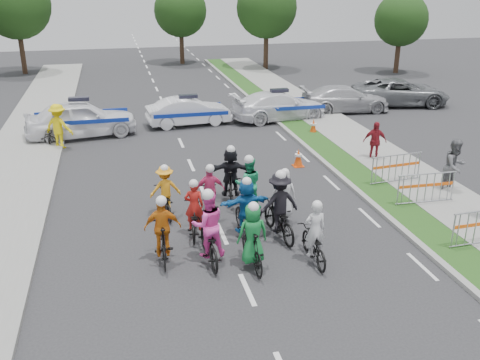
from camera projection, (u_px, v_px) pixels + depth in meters
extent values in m
plane|color=#28282B|center=(247.00, 290.00, 12.62)|extent=(90.00, 90.00, 0.00)
cube|color=gray|center=(356.00, 190.00, 18.23)|extent=(0.20, 60.00, 0.12)
cube|color=#1E4817|center=(375.00, 189.00, 18.38)|extent=(1.20, 60.00, 0.11)
cube|color=gray|center=(422.00, 184.00, 18.77)|extent=(2.40, 60.00, 0.13)
imported|color=black|center=(313.00, 245.00, 13.74)|extent=(0.63, 1.72, 0.90)
imported|color=silver|center=(315.00, 229.00, 13.52)|extent=(0.55, 0.37, 1.50)
sphere|color=white|center=(317.00, 205.00, 13.23)|extent=(0.26, 0.26, 0.26)
imported|color=black|center=(252.00, 248.00, 13.43)|extent=(0.56, 1.76, 1.05)
imported|color=#167C35|center=(253.00, 233.00, 13.23)|extent=(0.79, 0.53, 1.58)
sphere|color=white|center=(253.00, 207.00, 12.91)|extent=(0.27, 0.27, 0.27)
imported|color=black|center=(208.00, 242.00, 13.74)|extent=(0.75, 2.01, 1.05)
imported|color=#FF46B8|center=(208.00, 224.00, 13.51)|extent=(0.87, 0.68, 1.74)
sphere|color=white|center=(208.00, 195.00, 13.16)|extent=(0.30, 0.30, 0.30)
imported|color=black|center=(163.00, 242.00, 13.74)|extent=(0.61, 1.79, 1.06)
imported|color=orange|center=(163.00, 227.00, 13.53)|extent=(0.96, 0.45, 1.59)
sphere|color=white|center=(161.00, 201.00, 13.21)|extent=(0.28, 0.28, 0.28)
imported|color=black|center=(278.00, 219.00, 15.00)|extent=(0.93, 2.07, 1.05)
imported|color=black|center=(279.00, 203.00, 14.77)|extent=(1.20, 0.78, 1.75)
sphere|color=white|center=(281.00, 175.00, 14.42)|extent=(0.30, 0.30, 0.30)
imported|color=black|center=(246.00, 219.00, 15.05)|extent=(0.67, 1.77, 1.04)
imported|color=#1762AE|center=(246.00, 205.00, 14.85)|extent=(1.48, 0.61, 1.56)
sphere|color=white|center=(247.00, 182.00, 14.54)|extent=(0.27, 0.27, 0.27)
imported|color=black|center=(194.00, 220.00, 15.13)|extent=(0.90, 1.77, 0.89)
imported|color=red|center=(194.00, 206.00, 14.92)|extent=(0.60, 0.45, 1.48)
sphere|color=white|center=(194.00, 184.00, 14.62)|extent=(0.26, 0.26, 0.26)
imported|color=black|center=(283.00, 206.00, 15.98)|extent=(0.77, 1.68, 0.98)
imported|color=silver|center=(284.00, 193.00, 15.78)|extent=(0.79, 0.60, 1.46)
sphere|color=white|center=(285.00, 173.00, 15.50)|extent=(0.25, 0.25, 0.25)
imported|color=black|center=(248.00, 199.00, 16.44)|extent=(0.93, 1.99, 1.00)
imported|color=#1DA165|center=(248.00, 184.00, 16.20)|extent=(0.89, 0.74, 1.67)
sphere|color=white|center=(249.00, 160.00, 15.87)|extent=(0.29, 0.29, 0.29)
imported|color=black|center=(210.00, 203.00, 16.15)|extent=(0.53, 1.70, 1.01)
imported|color=#E33F7F|center=(210.00, 190.00, 15.95)|extent=(0.90, 0.40, 1.52)
sphere|color=white|center=(210.00, 169.00, 15.65)|extent=(0.26, 0.26, 0.26)
imported|color=black|center=(166.00, 202.00, 16.36)|extent=(0.67, 1.69, 0.87)
imported|color=#FFA31A|center=(165.00, 189.00, 16.14)|extent=(0.97, 0.59, 1.45)
sphere|color=white|center=(164.00, 169.00, 15.86)|extent=(0.25, 0.25, 0.25)
imported|color=black|center=(230.00, 184.00, 17.49)|extent=(0.85, 1.86, 1.08)
imported|color=black|center=(231.00, 171.00, 17.28)|extent=(1.57, 0.76, 1.62)
sphere|color=white|center=(231.00, 150.00, 16.96)|extent=(0.28, 0.28, 0.28)
imported|color=white|center=(81.00, 119.00, 24.14)|extent=(5.16, 2.78, 1.67)
imported|color=white|center=(189.00, 111.00, 26.07)|extent=(4.19, 1.80, 1.34)
imported|color=white|center=(279.00, 106.00, 27.02)|extent=(5.11, 2.59, 1.42)
imported|color=#B4B3B9|center=(345.00, 99.00, 28.60)|extent=(4.87, 2.26, 1.38)
imported|color=slate|center=(400.00, 92.00, 30.01)|extent=(5.72, 3.52, 1.48)
imported|color=#56575B|center=(455.00, 166.00, 17.89)|extent=(1.07, 0.93, 1.88)
imported|color=maroon|center=(375.00, 141.00, 21.02)|extent=(0.99, 0.58, 1.59)
imported|color=yellow|center=(59.00, 126.00, 22.50)|extent=(1.42, 1.22, 1.91)
cube|color=#F24C0C|center=(298.00, 166.00, 20.69)|extent=(0.40, 0.40, 0.03)
cone|color=#F24C0C|center=(298.00, 158.00, 20.57)|extent=(0.36, 0.36, 0.70)
cylinder|color=silver|center=(298.00, 155.00, 20.53)|extent=(0.29, 0.29, 0.08)
cube|color=#F24C0C|center=(313.00, 133.00, 24.85)|extent=(0.40, 0.40, 0.03)
cone|color=#F24C0C|center=(313.00, 126.00, 24.73)|extent=(0.36, 0.36, 0.70)
cylinder|color=silver|center=(314.00, 124.00, 24.69)|extent=(0.29, 0.29, 0.08)
imported|color=black|center=(44.00, 137.00, 22.93)|extent=(1.53, 1.36, 0.80)
cylinder|color=#382619|center=(266.00, 47.00, 41.18)|extent=(0.36, 0.36, 3.25)
sphere|color=#1A3812|center=(267.00, 8.00, 40.12)|extent=(4.55, 4.55, 4.55)
cylinder|color=#382619|center=(397.00, 54.00, 39.58)|extent=(0.36, 0.36, 2.75)
sphere|color=#1A3812|center=(401.00, 19.00, 38.68)|extent=(3.85, 3.85, 3.85)
cylinder|color=#382619|center=(22.00, 50.00, 39.07)|extent=(0.36, 0.36, 3.50)
sphere|color=#1A3812|center=(15.00, 4.00, 37.93)|extent=(4.90, 4.90, 4.90)
cylinder|color=#382619|center=(182.00, 45.00, 43.56)|extent=(0.36, 0.36, 3.00)
sphere|color=#1A3812|center=(180.00, 10.00, 42.58)|extent=(4.20, 4.20, 4.20)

